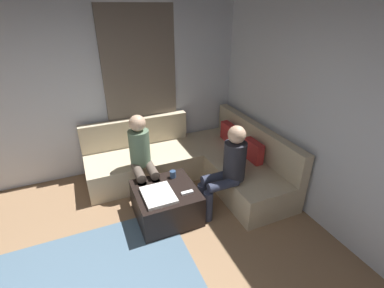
{
  "coord_description": "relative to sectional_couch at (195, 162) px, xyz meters",
  "views": [
    {
      "loc": [
        1.33,
        0.35,
        2.48
      ],
      "look_at": [
        -1.63,
        1.63,
        0.85
      ],
      "focal_mm": 25.97,
      "sensor_mm": 36.0,
      "label": 1
    }
  ],
  "objects": [
    {
      "name": "curtain_panel",
      "position": [
        -0.76,
        -0.58,
        0.97
      ],
      "size": [
        0.06,
        1.1,
        2.5
      ],
      "primitive_type": "cube",
      "color": "#726659",
      "rests_on": "ground_plane"
    },
    {
      "name": "person_on_couch_back",
      "position": [
        0.87,
        0.06,
        0.38
      ],
      "size": [
        0.3,
        0.6,
        1.2
      ],
      "rotation": [
        0.0,
        0.0,
        3.14
      ],
      "color": "#2D3347",
      "rests_on": "ground_plane"
    },
    {
      "name": "coffee_mug",
      "position": [
        0.47,
        -0.53,
        0.19
      ],
      "size": [
        0.08,
        0.08,
        0.1
      ],
      "primitive_type": "cylinder",
      "color": "#334C72",
      "rests_on": "ottoman"
    },
    {
      "name": "ottoman",
      "position": [
        0.69,
        -0.71,
        -0.07
      ],
      "size": [
        0.76,
        0.76,
        0.42
      ],
      "primitive_type": "cube",
      "color": "black",
      "rests_on": "ground_plane"
    },
    {
      "name": "wall_left",
      "position": [
        -0.86,
        -1.88,
        1.07
      ],
      "size": [
        0.12,
        6.0,
        2.7
      ],
      "primitive_type": "cube",
      "color": "silver",
      "rests_on": "ground_plane"
    },
    {
      "name": "game_remote",
      "position": [
        0.87,
        -0.49,
        0.15
      ],
      "size": [
        0.05,
        0.15,
        0.02
      ],
      "primitive_type": "cube",
      "color": "white",
      "rests_on": "ottoman"
    },
    {
      "name": "folded_blanket",
      "position": [
        0.79,
        -0.83,
        0.16
      ],
      "size": [
        0.44,
        0.36,
        0.04
      ],
      "primitive_type": "cube",
      "color": "white",
      "rests_on": "ottoman"
    },
    {
      "name": "sectional_couch",
      "position": [
        0.0,
        0.0,
        0.0
      ],
      "size": [
        2.1,
        2.55,
        0.87
      ],
      "color": "#C6B593",
      "rests_on": "ground_plane"
    },
    {
      "name": "person_on_couch_side",
      "position": [
        0.15,
        -0.85,
        0.38
      ],
      "size": [
        0.6,
        0.3,
        1.2
      ],
      "rotation": [
        0.0,
        0.0,
        -1.57
      ],
      "color": "brown",
      "rests_on": "ground_plane"
    }
  ]
}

